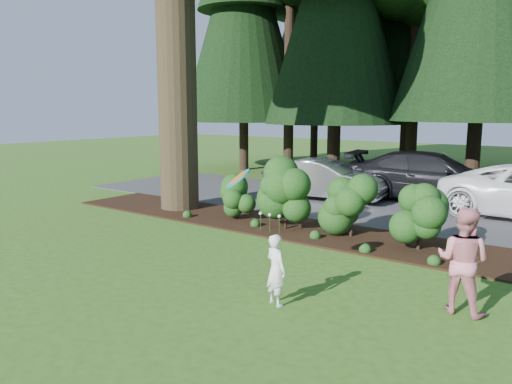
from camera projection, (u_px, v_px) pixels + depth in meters
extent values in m
plane|color=#2E5718|center=(219.00, 258.00, 11.07)|extent=(80.00, 80.00, 0.00)
cube|color=black|center=(296.00, 229.00, 13.64)|extent=(16.00, 2.50, 0.05)
cube|color=#38383A|center=(362.00, 205.00, 17.02)|extent=(22.00, 6.00, 0.03)
cylinder|color=black|center=(175.00, 19.00, 15.47)|extent=(1.24, 1.24, 12.00)
sphere|color=#1B3A12|center=(238.00, 198.00, 14.67)|extent=(1.08, 1.08, 1.08)
cylinder|color=black|center=(238.00, 215.00, 14.75)|extent=(0.08, 0.08, 0.30)
sphere|color=#1B3A12|center=(286.00, 196.00, 13.41)|extent=(1.35, 1.35, 1.35)
cylinder|color=black|center=(285.00, 225.00, 13.54)|extent=(0.08, 0.08, 0.30)
sphere|color=#1B3A12|center=(352.00, 206.00, 12.61)|extent=(1.26, 1.26, 1.26)
cylinder|color=black|center=(351.00, 232.00, 12.72)|extent=(0.08, 0.08, 0.30)
sphere|color=#1B3A12|center=(420.00, 221.00, 11.42)|extent=(1.17, 1.17, 1.17)
cylinder|color=black|center=(418.00, 245.00, 11.51)|extent=(0.08, 0.08, 0.30)
cylinder|color=#1B3A12|center=(261.00, 223.00, 13.28)|extent=(0.01, 0.01, 0.50)
sphere|color=white|center=(261.00, 213.00, 13.24)|extent=(0.09, 0.09, 0.09)
cylinder|color=#1B3A12|center=(270.00, 225.00, 13.11)|extent=(0.01, 0.01, 0.50)
sphere|color=white|center=(270.00, 215.00, 13.06)|extent=(0.09, 0.09, 0.09)
cylinder|color=#1B3A12|center=(279.00, 226.00, 12.93)|extent=(0.01, 0.01, 0.50)
sphere|color=white|center=(279.00, 216.00, 12.89)|extent=(0.09, 0.09, 0.09)
cylinder|color=black|center=(253.00, 78.00, 26.93)|extent=(0.50, 0.50, 9.80)
cone|color=black|center=(253.00, 24.00, 26.47)|extent=(6.16, 6.16, 10.50)
cylinder|color=black|center=(297.00, 84.00, 25.92)|extent=(0.50, 0.50, 9.10)
cylinder|color=black|center=(355.00, 68.00, 24.45)|extent=(0.50, 0.50, 10.50)
cone|color=black|center=(357.00, 4.00, 23.95)|extent=(6.60, 6.60, 11.25)
cylinder|color=black|center=(403.00, 83.00, 21.64)|extent=(0.50, 0.50, 8.75)
cylinder|color=black|center=(484.00, 51.00, 20.48)|extent=(0.50, 0.50, 11.20)
cylinder|color=black|center=(319.00, 69.00, 29.51)|extent=(0.50, 0.50, 11.20)
cone|color=black|center=(320.00, 12.00, 28.98)|extent=(7.04, 7.04, 12.00)
cylinder|color=black|center=(407.00, 70.00, 25.95)|extent=(0.50, 0.50, 10.50)
cone|color=black|center=(410.00, 10.00, 25.45)|extent=(6.60, 6.60, 11.25)
imported|color=#AAAAAE|center=(324.00, 179.00, 17.93)|extent=(4.53, 2.06, 1.44)
imported|color=black|center=(432.00, 176.00, 17.77)|extent=(6.24, 3.35, 1.72)
imported|color=white|center=(276.00, 270.00, 8.33)|extent=(0.52, 0.43, 1.22)
imported|color=#D91C42|center=(463.00, 261.00, 7.98)|extent=(0.89, 0.72, 1.73)
cylinder|color=teal|center=(238.00, 179.00, 8.67)|extent=(0.57, 0.48, 0.47)
cylinder|color=orange|center=(238.00, 178.00, 8.67)|extent=(0.40, 0.34, 0.33)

